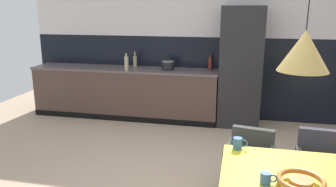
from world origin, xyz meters
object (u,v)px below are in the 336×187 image
(mug_tall_blue, at_px, (266,178))
(pendant_lamp_over_table_near, at_px, (304,51))
(cooking_pot, at_px, (168,65))
(bottle_oil_tall, at_px, (126,63))
(bottle_spice_small, at_px, (210,64))
(armchair_head_of_table, at_px, (321,159))
(bottle_wine_green, at_px, (135,61))
(refrigerator_column, at_px, (241,67))
(armchair_near_window, at_px, (250,153))
(fruit_bowl, at_px, (301,181))
(mug_glass_clear, at_px, (238,143))

(mug_tall_blue, distance_m, pendant_lamp_over_table_near, 0.94)
(cooking_pot, xyz_separation_m, bottle_oil_tall, (-0.69, -0.23, 0.05))
(bottle_oil_tall, bearing_deg, bottle_spice_small, 13.14)
(armchair_head_of_table, xyz_separation_m, bottle_oil_tall, (-2.79, 2.08, 0.55))
(cooking_pot, distance_m, bottle_wine_green, 0.68)
(refrigerator_column, distance_m, cooking_pot, 1.26)
(bottle_spice_small, xyz_separation_m, pendant_lamp_over_table_near, (0.93, -3.33, 0.67))
(pendant_lamp_over_table_near, bearing_deg, cooking_pot, 117.35)
(armchair_near_window, bearing_deg, bottle_spice_small, -63.78)
(refrigerator_column, height_order, bottle_oil_tall, refrigerator_column)
(cooking_pot, relative_size, bottle_wine_green, 0.78)
(fruit_bowl, relative_size, cooking_pot, 1.54)
(bottle_wine_green, height_order, bottle_spice_small, bottle_wine_green)
(bottle_wine_green, xyz_separation_m, bottle_spice_small, (1.39, -0.06, 0.01))
(mug_glass_clear, height_order, cooking_pot, cooking_pot)
(refrigerator_column, height_order, mug_glass_clear, refrigerator_column)
(bottle_spice_small, distance_m, pendant_lamp_over_table_near, 3.52)
(bottle_wine_green, bearing_deg, refrigerator_column, -4.76)
(armchair_head_of_table, height_order, bottle_wine_green, bottle_wine_green)
(fruit_bowl, bearing_deg, pendant_lamp_over_table_near, 102.28)
(armchair_near_window, xyz_separation_m, mug_glass_clear, (-0.14, -0.57, 0.34))
(bottle_wine_green, height_order, pendant_lamp_over_table_near, pendant_lamp_over_table_near)
(bottle_wine_green, relative_size, bottle_spice_small, 1.02)
(refrigerator_column, xyz_separation_m, armchair_near_window, (0.14, -2.26, -0.54))
(refrigerator_column, distance_m, mug_glass_clear, 2.84)
(armchair_head_of_table, xyz_separation_m, mug_glass_clear, (-0.84, -0.52, 0.32))
(refrigerator_column, bearing_deg, armchair_head_of_table, -69.97)
(bottle_wine_green, relative_size, pendant_lamp_over_table_near, 0.21)
(fruit_bowl, bearing_deg, bottle_oil_tall, 127.04)
(pendant_lamp_over_table_near, bearing_deg, fruit_bowl, -77.72)
(mug_tall_blue, xyz_separation_m, bottle_oil_tall, (-2.15, 3.18, 0.25))
(refrigerator_column, height_order, cooking_pot, refrigerator_column)
(refrigerator_column, relative_size, mug_glass_clear, 15.53)
(mug_tall_blue, bearing_deg, armchair_head_of_table, 59.99)
(bottle_oil_tall, bearing_deg, mug_tall_blue, -55.91)
(bottle_oil_tall, bearing_deg, cooking_pot, 18.12)
(bottle_spice_small, relative_size, pendant_lamp_over_table_near, 0.21)
(armchair_near_window, distance_m, cooking_pot, 2.70)
(mug_tall_blue, bearing_deg, fruit_bowl, 2.91)
(refrigerator_column, distance_m, armchair_head_of_table, 2.51)
(mug_tall_blue, bearing_deg, pendant_lamp_over_table_near, 42.56)
(refrigerator_column, distance_m, fruit_bowl, 3.44)
(refrigerator_column, relative_size, bottle_oil_tall, 6.57)
(pendant_lamp_over_table_near, bearing_deg, bottle_oil_tall, 128.16)
(fruit_bowl, relative_size, mug_tall_blue, 2.83)
(mug_tall_blue, relative_size, cooking_pot, 0.55)
(armchair_near_window, xyz_separation_m, mug_tall_blue, (0.06, -1.16, 0.33))
(cooking_pot, height_order, bottle_spice_small, bottle_spice_small)
(pendant_lamp_over_table_near, bearing_deg, armchair_near_window, 105.27)
(bottle_wine_green, xyz_separation_m, pendant_lamp_over_table_near, (2.32, -3.39, 0.68))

